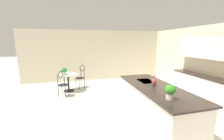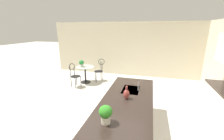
{
  "view_description": "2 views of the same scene",
  "coord_description": "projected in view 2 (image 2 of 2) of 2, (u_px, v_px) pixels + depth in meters",
  "views": [
    {
      "loc": [
        3.52,
        -1.18,
        2.07
      ],
      "look_at": [
        -0.68,
        -0.1,
        1.22
      ],
      "focal_mm": 22.85,
      "sensor_mm": 36.0,
      "label": 1
    },
    {
      "loc": [
        3.02,
        1.27,
        2.37
      ],
      "look_at": [
        -1.64,
        -0.01,
        0.97
      ],
      "focal_mm": 23.05,
      "sensor_mm": 36.0,
      "label": 2
    }
  ],
  "objects": [
    {
      "name": "vase_on_counter",
      "position": [
        126.0,
        94.0,
        3.05
      ],
      "size": [
        0.13,
        0.13,
        0.29
      ],
      "color": "#993D38",
      "rests_on": "kitchen_island"
    },
    {
      "name": "sink_faucet",
      "position": [
        138.0,
        86.0,
        3.46
      ],
      "size": [
        0.02,
        0.02,
        0.22
      ],
      "primitive_type": "cylinder",
      "color": "#B2B5BA",
      "rests_on": "kitchen_island"
    },
    {
      "name": "potted_plant_counter_far",
      "position": [
        106.0,
        113.0,
        2.24
      ],
      "size": [
        0.22,
        0.22,
        0.3
      ],
      "color": "beige",
      "rests_on": "kitchen_island"
    },
    {
      "name": "bistro_table",
      "position": [
        85.0,
        73.0,
        6.46
      ],
      "size": [
        0.8,
        0.8,
        0.74
      ],
      "color": "black",
      "rests_on": "ground"
    },
    {
      "name": "chair_by_island",
      "position": [
        74.0,
        74.0,
        5.89
      ],
      "size": [
        0.52,
        0.49,
        1.04
      ],
      "color": "black",
      "rests_on": "ground"
    },
    {
      "name": "chair_near_window",
      "position": [
        100.0,
        69.0,
        6.65
      ],
      "size": [
        0.52,
        0.52,
        1.04
      ],
      "color": "black",
      "rests_on": "ground"
    },
    {
      "name": "wall_left_window",
      "position": [
        126.0,
        49.0,
        7.35
      ],
      "size": [
        0.12,
        7.8,
        2.7
      ],
      "primitive_type": "cube",
      "color": "beige",
      "rests_on": "ground"
    },
    {
      "name": "potted_plant_on_table",
      "position": [
        82.0,
        63.0,
        6.31
      ],
      "size": [
        0.21,
        0.21,
        0.3
      ],
      "color": "beige",
      "rests_on": "bistro_table"
    },
    {
      "name": "ground_plane",
      "position": [
        96.0,
        122.0,
        3.78
      ],
      "size": [
        40.0,
        40.0,
        0.0
      ],
      "primitive_type": "plane",
      "color": "beige"
    },
    {
      "name": "kitchen_island",
      "position": [
        126.0,
        119.0,
        3.16
      ],
      "size": [
        2.8,
        1.06,
        0.92
      ],
      "color": "white",
      "rests_on": "ground"
    }
  ]
}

